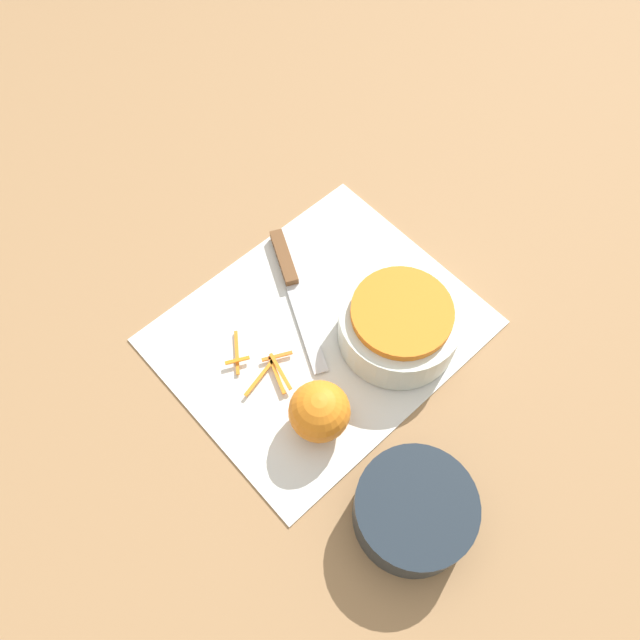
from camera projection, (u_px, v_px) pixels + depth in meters
name	position (u px, v px, depth m)	size (l,w,h in m)	color
ground_plane	(320.00, 331.00, 0.93)	(4.00, 4.00, 0.00)	#9E754C
cutting_board	(320.00, 331.00, 0.93)	(0.44, 0.36, 0.01)	silver
bowl_speckled	(399.00, 323.00, 0.89)	(0.17, 0.17, 0.08)	silver
bowl_dark	(414.00, 511.00, 0.77)	(0.15, 0.15, 0.07)	#1E2833
knife	(289.00, 274.00, 0.96)	(0.13, 0.24, 0.02)	brown
orange_left	(319.00, 411.00, 0.82)	(0.08, 0.08, 0.08)	orange
peel_pile	(262.00, 366.00, 0.89)	(0.09, 0.13, 0.01)	orange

